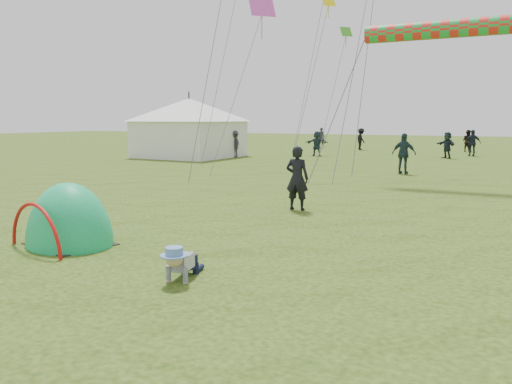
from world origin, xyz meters
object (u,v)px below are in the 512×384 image
at_px(event_marquee, 189,126).
at_px(standing_adult, 297,178).
at_px(crawling_toddler, 180,261).
at_px(popup_tent, 70,244).

bearing_deg(event_marquee, standing_adult, -45.30).
bearing_deg(event_marquee, crawling_toddler, -53.97).
bearing_deg(popup_tent, crawling_toddler, -0.97).
height_order(crawling_toddler, standing_adult, standing_adult).
bearing_deg(crawling_toddler, event_marquee, 112.85).
height_order(crawling_toddler, popup_tent, popup_tent).
xyz_separation_m(crawling_toddler, standing_adult, (-0.64, 6.16, 0.56)).
bearing_deg(crawling_toddler, popup_tent, 154.59).
bearing_deg(popup_tent, standing_adult, 78.39).
xyz_separation_m(popup_tent, event_marquee, (-10.55, 19.56, 1.96)).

